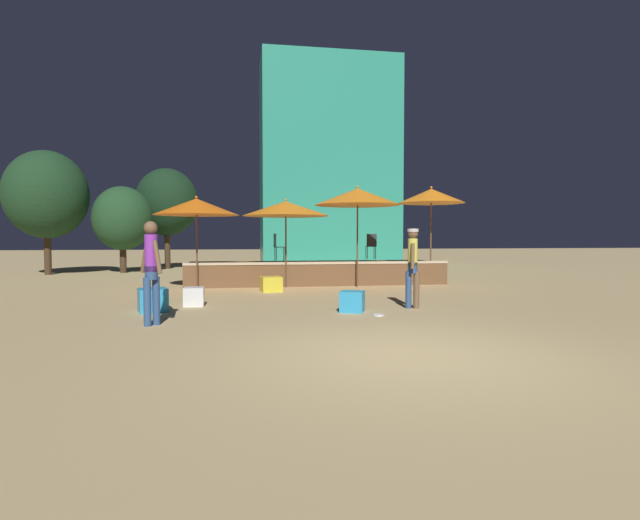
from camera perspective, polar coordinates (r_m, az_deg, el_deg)
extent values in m
plane|color=tan|center=(6.80, 10.16, -10.69)|extent=(120.00, 120.00, 0.00)
cube|color=brown|center=(17.10, -0.64, -1.45)|extent=(8.50, 2.65, 0.71)
cube|color=#CCB793|center=(15.81, 0.07, -0.35)|extent=(8.50, 0.12, 0.08)
cylinder|color=brown|center=(15.52, -3.92, 0.93)|extent=(0.05, 0.05, 2.22)
cone|color=orange|center=(15.54, -3.93, 5.88)|extent=(2.70, 2.70, 0.46)
sphere|color=orange|center=(15.55, -3.94, 6.87)|extent=(0.08, 0.08, 0.08)
cylinder|color=brown|center=(15.71, 4.29, 1.59)|extent=(0.05, 0.05, 2.57)
cone|color=orange|center=(15.76, 4.31, 7.22)|extent=(2.70, 2.70, 0.53)
sphere|color=orange|center=(15.79, 4.31, 8.32)|extent=(0.08, 0.08, 0.08)
cylinder|color=brown|center=(15.43, -13.89, 0.87)|extent=(0.05, 0.05, 2.23)
cone|color=orange|center=(15.46, -13.95, 5.92)|extent=(2.55, 2.55, 0.49)
sphere|color=orange|center=(15.48, -13.96, 6.98)|extent=(0.08, 0.08, 0.08)
cylinder|color=brown|center=(16.83, 12.54, 1.79)|extent=(0.05, 0.05, 2.68)
cone|color=orange|center=(16.88, 12.60, 7.15)|extent=(2.18, 2.18, 0.47)
sphere|color=orange|center=(16.91, 12.61, 8.08)|extent=(0.08, 0.08, 0.08)
cube|color=#2D9EDB|center=(10.48, 3.71, -4.75)|extent=(0.62, 0.62, 0.44)
cube|color=white|center=(11.71, -14.22, -4.08)|extent=(0.45, 0.45, 0.43)
cube|color=#2D9EDB|center=(11.02, -18.56, -4.37)|extent=(0.70, 0.70, 0.49)
cube|color=yellow|center=(14.41, -5.62, -2.76)|extent=(0.64, 0.64, 0.43)
cylinder|color=#2D4C7F|center=(11.14, 10.07, -3.38)|extent=(0.13, 0.13, 0.81)
cylinder|color=brown|center=(11.14, 10.96, -3.38)|extent=(0.13, 0.13, 0.81)
cylinder|color=#2D4C7F|center=(11.10, 10.54, -0.88)|extent=(0.21, 0.21, 0.24)
cylinder|color=#D8D14C|center=(11.09, 10.55, 0.83)|extent=(0.21, 0.21, 0.62)
cylinder|color=brown|center=(10.92, 10.55, 0.44)|extent=(0.13, 0.19, 0.56)
cylinder|color=brown|center=(11.26, 10.55, 0.50)|extent=(0.12, 0.16, 0.56)
sphere|color=brown|center=(11.08, 10.57, 3.01)|extent=(0.22, 0.22, 0.22)
cylinder|color=beige|center=(11.08, 10.57, 3.35)|extent=(0.24, 0.24, 0.07)
cylinder|color=#2D4C7F|center=(9.36, -18.22, -4.46)|extent=(0.13, 0.13, 0.86)
cylinder|color=#2D4C7F|center=(9.26, -19.13, -4.55)|extent=(0.13, 0.13, 0.86)
cylinder|color=#2D4C7F|center=(9.26, -18.72, -1.39)|extent=(0.22, 0.22, 0.24)
cylinder|color=purple|center=(9.25, -18.75, 0.76)|extent=(0.22, 0.22, 0.66)
cylinder|color=brown|center=(9.40, -19.37, 0.37)|extent=(0.22, 0.23, 0.58)
cylinder|color=brown|center=(9.10, -18.10, 0.32)|extent=(0.21, 0.21, 0.58)
sphere|color=brown|center=(9.24, -18.79, 3.51)|extent=(0.23, 0.23, 0.23)
cylinder|color=#2D3338|center=(16.56, -4.16, 0.69)|extent=(0.02, 0.02, 0.45)
cylinder|color=#2D3338|center=(16.86, -4.01, 0.73)|extent=(0.02, 0.02, 0.45)
cylinder|color=#2D3338|center=(16.61, -5.18, 0.70)|extent=(0.02, 0.02, 0.45)
cylinder|color=#2D3338|center=(16.91, -5.01, 0.73)|extent=(0.02, 0.02, 0.45)
cylinder|color=#2D3338|center=(16.73, -4.59, 1.48)|extent=(0.40, 0.40, 0.02)
cube|color=#2D3338|center=(16.75, -5.17, 2.25)|extent=(0.12, 0.36, 0.45)
cylinder|color=#2D3338|center=(18.28, 6.19, 0.86)|extent=(0.02, 0.02, 0.45)
cylinder|color=#2D3338|center=(18.22, 5.27, 0.86)|extent=(0.02, 0.02, 0.45)
cylinder|color=#2D3338|center=(17.98, 6.38, 0.83)|extent=(0.02, 0.02, 0.45)
cylinder|color=#2D3338|center=(17.92, 5.44, 0.83)|extent=(0.02, 0.02, 0.45)
cylinder|color=#2D3338|center=(18.09, 5.82, 1.56)|extent=(0.40, 0.40, 0.02)
cube|color=#2D3338|center=(17.92, 5.93, 2.27)|extent=(0.36, 0.06, 0.45)
cylinder|color=white|center=(10.01, 6.68, -6.27)|extent=(0.23, 0.23, 0.03)
cylinder|color=#3D2B1C|center=(23.60, -21.58, 0.15)|extent=(0.28, 0.28, 1.25)
ellipsoid|color=#1E4223|center=(23.60, -21.65, 4.45)|extent=(2.55, 2.55, 2.80)
cylinder|color=#3D2B1C|center=(23.72, -28.68, 0.74)|extent=(0.28, 0.28, 1.85)
ellipsoid|color=#19381E|center=(23.78, -28.80, 6.57)|extent=(3.31, 3.31, 3.64)
cylinder|color=#3D2B1C|center=(26.03, -17.04, 1.19)|extent=(0.28, 0.28, 1.95)
ellipsoid|color=black|center=(26.08, -17.11, 6.34)|extent=(3.04, 3.04, 3.34)
cube|color=teal|center=(33.16, 1.02, 11.20)|extent=(8.81, 4.03, 13.05)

